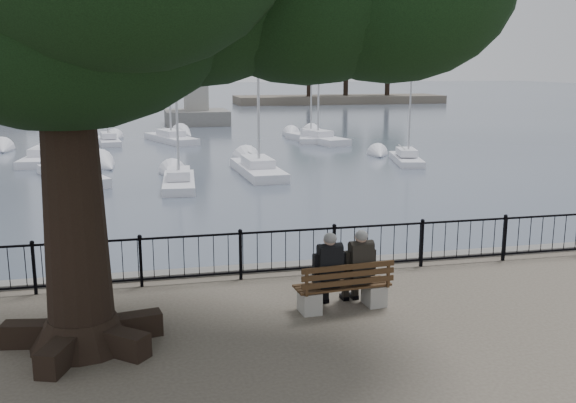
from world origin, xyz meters
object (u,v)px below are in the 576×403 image
object	(u,v)px
bench	(343,292)
lion_monument	(196,101)
person_left	(327,273)
person_right	(357,270)

from	to	relation	value
bench	lion_monument	bearing A→B (deg)	88.34
person_left	person_right	distance (m)	0.60
bench	person_left	bearing A→B (deg)	165.39
bench	person_left	world-z (taller)	person_left
lion_monument	person_left	bearing A→B (deg)	-92.01
lion_monument	bench	bearing A→B (deg)	-91.66
person_left	person_right	size ratio (longest dim) A/B	1.00
bench	person_right	bearing A→B (deg)	22.66
person_left	bench	bearing A→B (deg)	-14.61
person_left	person_right	xyz separation A→B (m)	(0.60, 0.05, 0.00)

